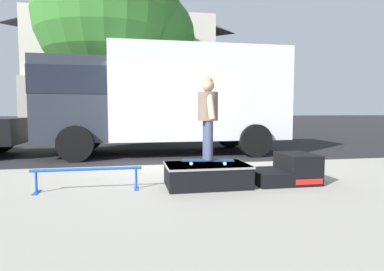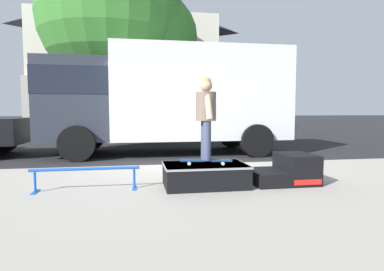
{
  "view_description": "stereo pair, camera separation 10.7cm",
  "coord_description": "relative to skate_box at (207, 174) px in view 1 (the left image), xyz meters",
  "views": [
    {
      "loc": [
        -0.59,
        -7.25,
        1.27
      ],
      "look_at": [
        0.61,
        -0.83,
        0.76
      ],
      "focal_mm": 30.06,
      "sensor_mm": 36.0,
      "label": 1
    },
    {
      "loc": [
        -0.48,
        -7.27,
        1.27
      ],
      "look_at": [
        0.61,
        -0.83,
        0.76
      ],
      "focal_mm": 30.06,
      "sensor_mm": 36.0,
      "label": 2
    }
  ],
  "objects": [
    {
      "name": "sidewalk_slab",
      "position": [
        -0.52,
        -0.45,
        -0.24
      ],
      "size": [
        50.0,
        5.0,
        0.12
      ],
      "primitive_type": "cube",
      "color": "gray",
      "rests_on": "ground"
    },
    {
      "name": "box_truck",
      "position": [
        -0.17,
        4.75,
        1.4
      ],
      "size": [
        6.91,
        2.63,
        3.05
      ],
      "color": "silver",
      "rests_on": "ground"
    },
    {
      "name": "skate_box",
      "position": [
        0.0,
        0.0,
        0.0
      ],
      "size": [
        1.25,
        0.81,
        0.34
      ],
      "color": "black",
      "rests_on": "sidewalk_slab"
    },
    {
      "name": "grind_rail",
      "position": [
        -1.75,
        0.03,
        0.07
      ],
      "size": [
        1.53,
        0.28,
        0.33
      ],
      "color": "blue",
      "rests_on": "sidewalk_slab"
    },
    {
      "name": "kicker_ramp",
      "position": [
        1.34,
        -0.0,
        0.01
      ],
      "size": [
        0.99,
        0.74,
        0.46
      ],
      "color": "black",
      "rests_on": "sidewalk_slab"
    },
    {
      "name": "skater_kid",
      "position": [
        0.01,
        -0.02,
        0.95
      ],
      "size": [
        0.3,
        0.64,
        1.24
      ],
      "color": "#3F4766",
      "rests_on": "skateboard"
    },
    {
      "name": "skateboard",
      "position": [
        0.01,
        -0.02,
        0.21
      ],
      "size": [
        0.8,
        0.34,
        0.07
      ],
      "color": "navy",
      "rests_on": "skate_box"
    },
    {
      "name": "ground_plane",
      "position": [
        -0.52,
        2.55,
        -0.3
      ],
      "size": [
        140.0,
        140.0,
        0.0
      ],
      "primitive_type": "plane",
      "color": "black"
    },
    {
      "name": "house_behind",
      "position": [
        -1.5,
        14.59,
        3.94
      ],
      "size": [
        9.54,
        8.23,
        8.4
      ],
      "color": "beige",
      "rests_on": "ground"
    },
    {
      "name": "street_tree_main",
      "position": [
        -1.59,
        8.17,
        4.33
      ],
      "size": [
        6.02,
        5.47,
        7.53
      ],
      "color": "brown",
      "rests_on": "ground"
    }
  ]
}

